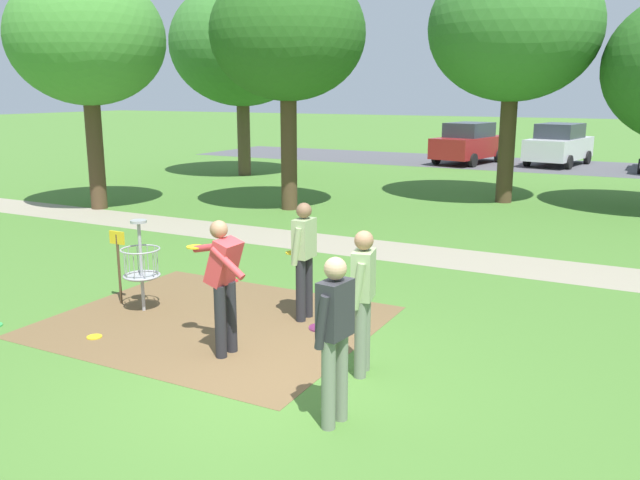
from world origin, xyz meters
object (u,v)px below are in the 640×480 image
at_px(tree_mid_right, 241,45).
at_px(frisbee_by_tee, 231,281).
at_px(player_waiting_left, 223,279).
at_px(tree_near_right, 87,40).
at_px(tree_mid_left, 514,29).
at_px(tree_mid_center, 288,35).
at_px(player_throwing, 363,294).
at_px(disc_golf_basket, 138,262).
at_px(player_foreground_watching, 335,332).
at_px(parked_car_center_left, 559,144).
at_px(player_waiting_right, 304,254).
at_px(parked_car_leftmost, 469,143).
at_px(frisbee_mid_grass, 94,337).

bearing_deg(tree_mid_right, frisbee_by_tee, -56.96).
height_order(player_waiting_left, tree_near_right, tree_near_right).
relative_size(frisbee_by_tee, tree_mid_left, 0.03).
bearing_deg(tree_mid_center, frisbee_by_tee, -68.00).
relative_size(player_throwing, tree_near_right, 0.27).
bearing_deg(frisbee_by_tee, tree_mid_center, 112.00).
bearing_deg(disc_golf_basket, frisbee_by_tee, 80.19).
distance_m(player_foreground_watching, parked_car_center_left, 25.44).
bearing_deg(parked_car_center_left, player_waiting_right, -90.75).
height_order(disc_golf_basket, tree_mid_center, tree_mid_center).
xyz_separation_m(player_foreground_watching, tree_mid_center, (-6.48, 10.28, 3.72)).
relative_size(player_waiting_right, tree_mid_center, 0.26).
bearing_deg(disc_golf_basket, player_waiting_right, 18.31).
bearing_deg(disc_golf_basket, tree_mid_left, 77.78).
bearing_deg(parked_car_leftmost, player_waiting_right, -80.95).
bearing_deg(player_waiting_left, frisbee_by_tee, 123.87).
bearing_deg(tree_mid_right, tree_mid_center, -47.00).
bearing_deg(tree_mid_center, player_waiting_left, -64.31).
xyz_separation_m(frisbee_by_tee, tree_mid_left, (2.38, 10.60, 4.93)).
height_order(disc_golf_basket, player_foreground_watching, player_foreground_watching).
distance_m(player_throwing, tree_near_right, 13.40).
height_order(player_throwing, player_waiting_right, same).
distance_m(player_throwing, parked_car_leftmost, 23.65).
bearing_deg(player_waiting_right, tree_mid_center, 121.49).
bearing_deg(disc_golf_basket, player_waiting_left, -20.74).
bearing_deg(disc_golf_basket, parked_car_leftmost, 92.76).
bearing_deg(frisbee_mid_grass, tree_mid_center, 105.00).
relative_size(tree_mid_center, parked_car_leftmost, 1.45).
relative_size(player_waiting_right, tree_mid_left, 0.24).
relative_size(tree_mid_right, parked_car_leftmost, 1.62).
height_order(player_foreground_watching, frisbee_mid_grass, player_foreground_watching).
distance_m(player_waiting_left, tree_near_right, 12.14).
height_order(player_throwing, tree_mid_center, tree_mid_center).
xyz_separation_m(player_foreground_watching, player_waiting_right, (-1.74, 2.55, 0.00)).
relative_size(frisbee_mid_grass, parked_car_leftmost, 0.05).
bearing_deg(player_waiting_left, disc_golf_basket, 159.26).
relative_size(disc_golf_basket, parked_car_center_left, 0.31).
bearing_deg(player_throwing, tree_mid_right, 128.08).
relative_size(player_waiting_left, tree_near_right, 0.27).
distance_m(tree_mid_left, parked_car_leftmost, 11.51).
height_order(frisbee_mid_grass, tree_mid_center, tree_mid_center).
distance_m(tree_near_right, parked_car_leftmost, 17.91).
bearing_deg(parked_car_center_left, tree_mid_center, -108.41).
bearing_deg(player_foreground_watching, tree_mid_left, 95.70).
xyz_separation_m(player_waiting_left, tree_mid_left, (0.57, 13.30, 3.96)).
distance_m(tree_mid_center, parked_car_center_left, 16.38).
distance_m(player_foreground_watching, parked_car_leftmost, 24.89).
bearing_deg(tree_mid_center, player_waiting_right, -58.51).
xyz_separation_m(player_foreground_watching, frisbee_by_tee, (-3.80, 3.64, -0.96)).
relative_size(player_waiting_left, player_waiting_right, 1.00).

